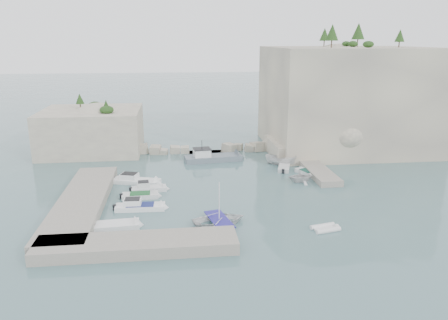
{
  "coord_description": "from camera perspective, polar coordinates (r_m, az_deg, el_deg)",
  "views": [
    {
      "loc": [
        -6.42,
        -48.74,
        18.41
      ],
      "look_at": [
        0.0,
        6.0,
        3.0
      ],
      "focal_mm": 35.0,
      "sensor_mm": 36.0,
      "label": 1
    }
  ],
  "objects": [
    {
      "name": "quay_west",
      "position": [
        52.06,
        -18.06,
        -5.25
      ],
      "size": [
        5.0,
        24.0,
        1.1
      ],
      "primitive_type": "cube",
      "color": "#9E9689",
      "rests_on": "ground"
    },
    {
      "name": "rowboat",
      "position": [
        45.36,
        -0.63,
        -8.32
      ],
      "size": [
        6.18,
        5.0,
        1.13
      ],
      "primitive_type": "imported",
      "rotation": [
        0.0,
        0.0,
        1.79
      ],
      "color": "white",
      "rests_on": "ground"
    },
    {
      "name": "cliff_east",
      "position": [
        78.17,
        15.63,
        7.77
      ],
      "size": [
        26.0,
        22.0,
        17.0
      ],
      "primitive_type": "cube",
      "color": "beige",
      "rests_on": "ground"
    },
    {
      "name": "quay_south",
      "position": [
        40.56,
        -11.26,
        -10.83
      ],
      "size": [
        18.0,
        4.0,
        1.1
      ],
      "primitive_type": "cube",
      "color": "#9E9689",
      "rests_on": "ground"
    },
    {
      "name": "breakwater",
      "position": [
        73.12,
        -2.24,
        1.59
      ],
      "size": [
        28.0,
        3.0,
        1.4
      ],
      "primitive_type": "cube",
      "color": "beige",
      "rests_on": "ground"
    },
    {
      "name": "outcrop_west",
      "position": [
        76.45,
        -16.82,
        3.7
      ],
      "size": [
        16.0,
        14.0,
        7.0
      ],
      "primitive_type": "cube",
      "color": "beige",
      "rests_on": "ground"
    },
    {
      "name": "motorboat_d",
      "position": [
        49.83,
        -10.86,
        -6.36
      ],
      "size": [
        6.03,
        1.98,
        1.4
      ],
      "primitive_type": null,
      "rotation": [
        0.0,
        0.0,
        -0.03
      ],
      "color": "white",
      "rests_on": "ground"
    },
    {
      "name": "work_boat",
      "position": [
        67.96,
        -1.42,
        -0.1
      ],
      "size": [
        9.95,
        4.01,
        2.2
      ],
      "primitive_type": null,
      "rotation": [
        0.0,
        0.0,
        0.12
      ],
      "color": "slate",
      "rests_on": "ground"
    },
    {
      "name": "ledge_east",
      "position": [
        64.59,
        11.56,
        -0.9
      ],
      "size": [
        3.0,
        16.0,
        0.8
      ],
      "primitive_type": "cube",
      "color": "#9E9689",
      "rests_on": "ground"
    },
    {
      "name": "cliff_terrace",
      "position": [
        71.59,
        9.26,
        1.55
      ],
      "size": [
        8.0,
        10.0,
        2.5
      ],
      "primitive_type": "cube",
      "color": "beige",
      "rests_on": "ground"
    },
    {
      "name": "tender_east_d",
      "position": [
        66.22,
        7.41,
        -0.65
      ],
      "size": [
        5.04,
        3.76,
        1.83
      ],
      "primitive_type": "imported",
      "rotation": [
        0.0,
        0.0,
        1.1
      ],
      "color": "silver",
      "rests_on": "ground"
    },
    {
      "name": "motorboat_c",
      "position": [
        53.32,
        -10.87,
        -4.87
      ],
      "size": [
        4.74,
        1.87,
        0.7
      ],
      "primitive_type": null,
      "rotation": [
        0.0,
        0.0,
        0.04
      ],
      "color": "silver",
      "rests_on": "ground"
    },
    {
      "name": "tender_east_a",
      "position": [
        58.91,
        9.96,
        -2.84
      ],
      "size": [
        3.79,
        3.35,
        1.86
      ],
      "primitive_type": "imported",
      "rotation": [
        0.0,
        0.0,
        1.66
      ],
      "color": "silver",
      "rests_on": "ground"
    },
    {
      "name": "vegetation",
      "position": [
        77.06,
        12.07,
        14.93
      ],
      "size": [
        53.48,
        13.88,
        13.4
      ],
      "color": "#1E4219",
      "rests_on": "ground"
    },
    {
      "name": "motorboat_b",
      "position": [
        55.44,
        -9.77,
        -4.01
      ],
      "size": [
        4.85,
        1.99,
        1.4
      ],
      "primitive_type": null,
      "rotation": [
        0.0,
        0.0,
        0.1
      ],
      "color": "silver",
      "rests_on": "ground"
    },
    {
      "name": "motorboat_e",
      "position": [
        45.73,
        -13.77,
        -8.6
      ],
      "size": [
        4.97,
        2.37,
        0.7
      ],
      "primitive_type": null,
      "rotation": [
        0.0,
        0.0,
        0.08
      ],
      "color": "white",
      "rests_on": "ground"
    },
    {
      "name": "tender_east_b",
      "position": [
        62.19,
        10.73,
        -1.88
      ],
      "size": [
        2.77,
        4.33,
        0.7
      ],
      "primitive_type": null,
      "rotation": [
        0.0,
        0.0,
        1.94
      ],
      "color": "silver",
      "rests_on": "ground"
    },
    {
      "name": "tender_east_c",
      "position": [
        64.24,
        7.84,
        -1.18
      ],
      "size": [
        2.88,
        4.97,
        0.7
      ],
      "primitive_type": null,
      "rotation": [
        0.0,
        0.0,
        1.27
      ],
      "color": "silver",
      "rests_on": "ground"
    },
    {
      "name": "inflatable_dinghy",
      "position": [
        45.14,
        13.09,
        -8.88
      ],
      "size": [
        3.13,
        2.0,
        0.44
      ],
      "primitive_type": null,
      "rotation": [
        0.0,
        0.0,
        0.22
      ],
      "color": "silver",
      "rests_on": "ground"
    },
    {
      "name": "ground",
      "position": [
        52.49,
        0.77,
        -4.91
      ],
      "size": [
        400.0,
        400.0,
        0.0
      ],
      "primitive_type": "plane",
      "color": "slate",
      "rests_on": "ground"
    },
    {
      "name": "motorboat_a",
      "position": [
        58.68,
        -11.38,
        -2.98
      ],
      "size": [
        7.17,
        4.06,
        1.4
      ],
      "primitive_type": null,
      "rotation": [
        0.0,
        0.0,
        -0.31
      ],
      "color": "white",
      "rests_on": "ground"
    },
    {
      "name": "rowboat_mast",
      "position": [
        44.35,
        -0.64,
        -5.18
      ],
      "size": [
        0.1,
        0.1,
        4.2
      ],
      "primitive_type": "cylinder",
      "color": "white",
      "rests_on": "rowboat"
    }
  ]
}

